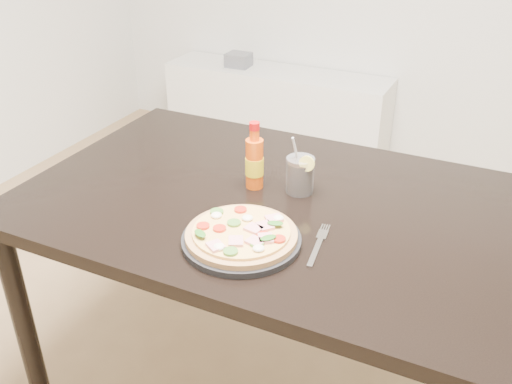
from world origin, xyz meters
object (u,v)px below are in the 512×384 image
at_px(dining_table, 274,224).
at_px(plate, 241,240).
at_px(hot_sauce_bottle, 254,162).
at_px(cola_cup, 300,176).
at_px(media_console, 276,110).
at_px(pizza, 242,234).
at_px(fork, 319,243).

height_order(dining_table, plate, plate).
distance_m(hot_sauce_bottle, cola_cup, 0.13).
bearing_deg(cola_cup, plate, -95.73).
height_order(hot_sauce_bottle, media_console, hot_sauce_bottle).
distance_m(pizza, cola_cup, 0.31).
height_order(plate, fork, plate).
bearing_deg(pizza, fork, 23.93).
bearing_deg(plate, cola_cup, 84.27).
bearing_deg(fork, cola_cup, 114.25).
xyz_separation_m(dining_table, media_console, (-0.80, 1.85, -0.42)).
bearing_deg(dining_table, cola_cup, 55.35).
xyz_separation_m(plate, pizza, (0.00, -0.00, 0.02)).
height_order(plate, media_console, plate).
height_order(plate, hot_sauce_bottle, hot_sauce_bottle).
relative_size(pizza, hot_sauce_bottle, 1.37).
bearing_deg(fork, dining_table, 131.94).
xyz_separation_m(hot_sauce_bottle, media_console, (-0.72, 1.81, -0.58)).
bearing_deg(pizza, cola_cup, 84.57).
xyz_separation_m(plate, fork, (0.17, 0.08, -0.01)).
height_order(dining_table, media_console, dining_table).
height_order(pizza, media_console, pizza).
xyz_separation_m(plate, hot_sauce_bottle, (-0.10, 0.27, 0.07)).
relative_size(dining_table, hot_sauce_bottle, 7.09).
xyz_separation_m(pizza, fork, (0.17, 0.08, -0.02)).
bearing_deg(cola_cup, pizza, -95.43).
xyz_separation_m(dining_table, cola_cup, (0.05, 0.07, 0.13)).
bearing_deg(plate, hot_sauce_bottle, 109.49).
bearing_deg(media_console, dining_table, -66.49).
distance_m(hot_sauce_bottle, media_console, 2.03).
xyz_separation_m(pizza, cola_cup, (0.03, 0.30, 0.02)).
distance_m(plate, hot_sauce_bottle, 0.30).
height_order(cola_cup, fork, cola_cup).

